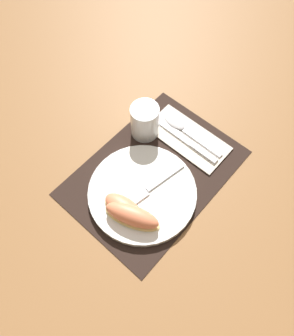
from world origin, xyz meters
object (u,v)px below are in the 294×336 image
spoon (182,128)px  citrus_wedge_1 (132,216)px  fork (149,189)px  juice_glass (145,122)px  citrus_wedge_0 (124,208)px  knife (187,140)px  plate (142,193)px

spoon → citrus_wedge_1: (-0.29, -0.08, 0.03)m
spoon → fork: 0.21m
spoon → citrus_wedge_1: size_ratio=1.34×
juice_glass → citrus_wedge_0: (-0.21, -0.12, -0.01)m
knife → spoon: 0.04m
fork → citrus_wedge_0: 0.08m
juice_glass → spoon: 0.11m
plate → juice_glass: (0.14, 0.12, 0.04)m
spoon → fork: (-0.20, -0.06, 0.01)m
knife → citrus_wedge_1: size_ratio=1.45×
juice_glass → knife: (0.05, -0.11, -0.04)m
spoon → citrus_wedge_0: citrus_wedge_0 is taller
knife → citrus_wedge_0: (-0.26, -0.02, 0.02)m
citrus_wedge_1 → citrus_wedge_0: bearing=85.6°
knife → fork: 0.18m
plate → juice_glass: juice_glass is taller
fork → citrus_wedge_1: (-0.08, -0.02, 0.02)m
plate → citrus_wedge_1: (-0.07, -0.03, 0.03)m
juice_glass → citrus_wedge_1: 0.26m
citrus_wedge_0 → citrus_wedge_1: 0.03m
juice_glass → fork: 0.18m
fork → citrus_wedge_1: citrus_wedge_1 is taller
plate → citrus_wedge_0: 0.07m
juice_glass → plate: bearing=-140.2°
plate → knife: size_ratio=1.28×
knife → plate: bearing=-176.1°
citrus_wedge_0 → citrus_wedge_1: citrus_wedge_1 is taller
plate → knife: 0.20m
fork → citrus_wedge_1: 0.09m
citrus_wedge_1 → juice_glass: bearing=35.4°
knife → fork: size_ratio=1.12×
knife → juice_glass: bearing=115.4°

